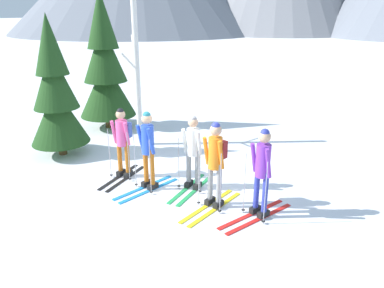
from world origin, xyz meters
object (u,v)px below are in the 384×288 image
(birch_tree_tall, at_px, (137,74))
(skier_in_purple, at_px, (262,169))
(pine_tree_near, at_px, (105,67))
(pine_tree_mid, at_px, (55,94))
(skier_in_white, at_px, (193,150))
(skier_in_pink, at_px, (122,139))
(skier_in_blue, at_px, (148,147))
(skier_in_orange, at_px, (215,160))

(birch_tree_tall, bearing_deg, skier_in_purple, -30.90)
(pine_tree_near, height_order, pine_tree_mid, pine_tree_near)
(skier_in_purple, bearing_deg, skier_in_white, 161.61)
(skier_in_pink, height_order, skier_in_white, skier_in_pink)
(pine_tree_near, bearing_deg, skier_in_pink, -49.04)
(skier_in_blue, height_order, birch_tree_tall, birch_tree_tall)
(skier_in_pink, xyz_separation_m, skier_in_purple, (3.49, -0.47, 0.03))
(skier_in_orange, height_order, skier_in_purple, skier_in_orange)
(skier_in_pink, xyz_separation_m, birch_tree_tall, (-0.87, 2.14, 1.18))
(skier_in_orange, xyz_separation_m, birch_tree_tall, (-3.40, 2.60, 1.12))
(skier_in_purple, xyz_separation_m, birch_tree_tall, (-4.36, 2.61, 1.15))
(skier_in_white, relative_size, pine_tree_near, 0.38)
(skier_in_blue, distance_m, birch_tree_tall, 3.22)
(pine_tree_mid, bearing_deg, skier_in_orange, -11.31)
(skier_in_pink, relative_size, skier_in_purple, 0.96)
(skier_in_purple, bearing_deg, skier_in_blue, 176.70)
(skier_in_blue, xyz_separation_m, pine_tree_mid, (-3.34, 0.85, 0.74))
(skier_in_blue, distance_m, pine_tree_mid, 3.53)
(skier_in_pink, relative_size, pine_tree_near, 0.38)
(skier_in_blue, xyz_separation_m, skier_in_white, (0.91, 0.41, -0.06))
(skier_in_white, height_order, skier_in_orange, skier_in_orange)
(birch_tree_tall, bearing_deg, skier_in_blue, -54.55)
(skier_in_orange, distance_m, birch_tree_tall, 4.43)
(skier_in_orange, relative_size, skier_in_purple, 1.01)
(skier_in_white, distance_m, pine_tree_mid, 4.35)
(skier_in_blue, distance_m, skier_in_orange, 1.66)
(skier_in_orange, bearing_deg, pine_tree_mid, 168.69)
(skier_in_pink, distance_m, skier_in_orange, 2.58)
(skier_in_white, distance_m, pine_tree_near, 5.68)
(pine_tree_near, xyz_separation_m, birch_tree_tall, (1.93, -1.09, 0.07))
(skier_in_orange, bearing_deg, pine_tree_near, 145.35)
(skier_in_purple, relative_size, pine_tree_mid, 0.47)
(pine_tree_near, bearing_deg, skier_in_white, -34.26)
(skier_in_orange, bearing_deg, skier_in_pink, 169.63)
(skier_in_pink, bearing_deg, pine_tree_mid, 167.72)
(skier_in_blue, relative_size, pine_tree_mid, 0.47)
(skier_in_white, relative_size, pine_tree_mid, 0.45)
(pine_tree_near, bearing_deg, skier_in_blue, -43.90)
(skier_in_purple, bearing_deg, skier_in_pink, 172.37)
(skier_in_orange, bearing_deg, skier_in_purple, -0.19)
(pine_tree_near, xyz_separation_m, pine_tree_mid, (0.34, -2.69, -0.33))
(skier_in_white, relative_size, birch_tree_tall, 0.41)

